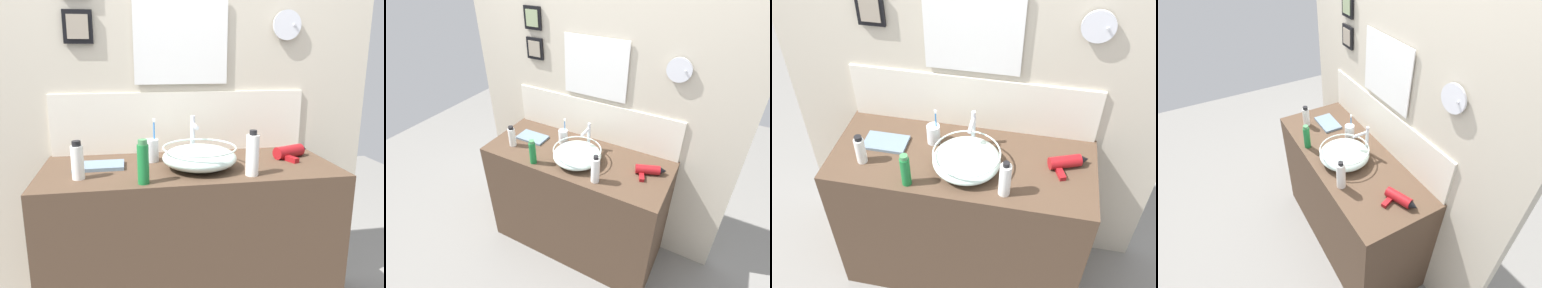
# 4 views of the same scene
# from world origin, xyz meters

# --- Properties ---
(ground_plane) EXTENTS (6.00, 6.00, 0.00)m
(ground_plane) POSITION_xyz_m (0.00, 0.00, 0.00)
(ground_plane) COLOR gray
(vanity_counter) EXTENTS (1.33, 0.54, 0.91)m
(vanity_counter) POSITION_xyz_m (0.00, 0.00, 0.46)
(vanity_counter) COLOR #4C3828
(vanity_counter) RESTS_ON ground
(back_panel) EXTENTS (2.06, 0.10, 2.43)m
(back_panel) POSITION_xyz_m (-0.00, 0.30, 1.21)
(back_panel) COLOR beige
(back_panel) RESTS_ON ground
(glass_bowl_sink) EXTENTS (0.33, 0.33, 0.10)m
(glass_bowl_sink) POSITION_xyz_m (0.03, -0.06, 0.97)
(glass_bowl_sink) COLOR silver
(glass_bowl_sink) RESTS_ON vanity_counter
(faucet) EXTENTS (0.02, 0.12, 0.21)m
(faucet) POSITION_xyz_m (0.03, 0.10, 1.03)
(faucet) COLOR silver
(faucet) RESTS_ON vanity_counter
(hair_drier) EXTENTS (0.21, 0.18, 0.06)m
(hair_drier) POSITION_xyz_m (0.51, 0.05, 0.94)
(hair_drier) COLOR maroon
(hair_drier) RESTS_ON vanity_counter
(toothbrush_cup) EXTENTS (0.07, 0.07, 0.21)m
(toothbrush_cup) POSITION_xyz_m (-0.17, 0.10, 0.97)
(toothbrush_cup) COLOR silver
(toothbrush_cup) RESTS_ON vanity_counter
(shampoo_bottle) EXTENTS (0.05, 0.05, 0.16)m
(shampoo_bottle) POSITION_xyz_m (-0.48, -0.11, 0.99)
(shampoo_bottle) COLOR white
(shampoo_bottle) RESTS_ON vanity_counter
(lotion_bottle) EXTENTS (0.05, 0.05, 0.19)m
(lotion_bottle) POSITION_xyz_m (0.23, -0.19, 1.00)
(lotion_bottle) COLOR white
(lotion_bottle) RESTS_ON vanity_counter
(soap_dispenser) EXTENTS (0.05, 0.05, 0.18)m
(soap_dispenser) POSITION_xyz_m (-0.22, -0.21, 1.00)
(soap_dispenser) COLOR #197233
(soap_dispenser) RESTS_ON vanity_counter
(hand_towel) EXTENTS (0.22, 0.13, 0.02)m
(hand_towel) POSITION_xyz_m (-0.41, 0.03, 0.92)
(hand_towel) COLOR slate
(hand_towel) RESTS_ON vanity_counter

